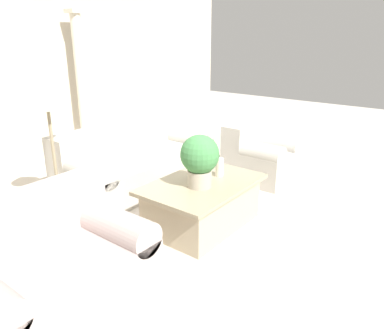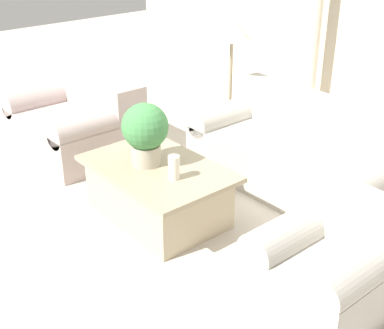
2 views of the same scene
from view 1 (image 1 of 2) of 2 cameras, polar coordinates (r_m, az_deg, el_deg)
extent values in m
plane|color=beige|center=(4.33, -3.29, -6.94)|extent=(16.00, 16.00, 0.00)
cube|color=beige|center=(6.31, -25.53, 14.71)|extent=(10.00, 0.06, 3.20)
cube|color=#B7B2A8|center=(5.01, -8.09, -0.71)|extent=(2.06, 0.99, 0.42)
cube|color=#B7B2A8|center=(5.12, -10.84, 4.17)|extent=(2.06, 0.35, 0.36)
cylinder|color=#B7B2A8|center=(4.40, -16.56, -0.66)|extent=(0.28, 0.99, 0.28)
cylinder|color=#B7B2A8|center=(5.56, -1.64, 4.29)|extent=(0.28, 0.99, 0.28)
cube|color=#B6A49F|center=(3.04, -20.63, -16.18)|extent=(1.34, 0.99, 0.42)
cube|color=#B6A49F|center=(3.10, -24.71, -7.64)|extent=(1.34, 0.35, 0.36)
cylinder|color=#B6A49F|center=(3.15, -13.03, -8.45)|extent=(0.28, 0.99, 0.28)
cube|color=tan|center=(3.92, 1.56, -6.27)|extent=(1.10, 0.74, 0.44)
cube|color=tan|center=(3.82, 1.59, -3.02)|extent=(1.25, 0.84, 0.04)
cylinder|color=#B2A893|center=(3.69, 1.16, -2.10)|extent=(0.24, 0.24, 0.17)
sphere|color=#428447|center=(3.60, 1.19, 1.56)|extent=(0.38, 0.38, 0.38)
cylinder|color=silver|center=(3.96, 4.20, -0.40)|extent=(0.09, 0.09, 0.20)
cylinder|color=gray|center=(4.59, -19.39, -6.24)|extent=(0.26, 0.26, 0.03)
cylinder|color=gray|center=(4.38, -20.23, 0.70)|extent=(0.04, 0.04, 1.14)
cone|color=silver|center=(4.23, -21.32, 9.61)|extent=(0.37, 0.37, 0.24)
cylinder|color=beige|center=(6.55, -16.47, 11.50)|extent=(0.17, 0.17, 2.21)
cube|color=beige|center=(6.51, -17.48, 21.41)|extent=(0.23, 0.23, 0.06)
cube|color=#B7B2A8|center=(5.26, 10.47, 0.08)|extent=(0.80, 0.84, 0.41)
cube|color=#B7B2A8|center=(5.28, 8.10, 4.54)|extent=(0.80, 0.29, 0.34)
cylinder|color=#B7B2A8|center=(4.97, 9.24, 1.91)|extent=(0.28, 0.84, 0.28)
cylinder|color=#B7B2A8|center=(5.41, 11.91, 3.19)|extent=(0.28, 0.84, 0.28)
camera|label=2|loc=(6.06, 42.91, 19.49)|focal=50.00mm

